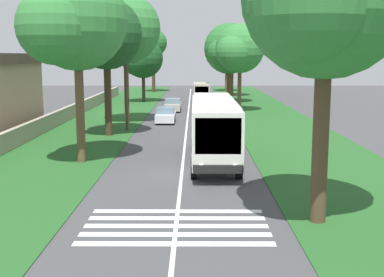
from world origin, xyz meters
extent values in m
plane|color=#424244|center=(0.00, 0.00, 0.00)|extent=(160.00, 160.00, 0.00)
cube|color=#235623|center=(15.00, 8.20, 0.02)|extent=(120.00, 8.00, 0.04)
cube|color=#235623|center=(15.00, -8.20, 0.02)|extent=(120.00, 8.00, 0.04)
cube|color=silver|center=(15.00, 0.00, 0.00)|extent=(110.00, 0.16, 0.01)
cube|color=silver|center=(3.23, -1.80, 2.10)|extent=(11.00, 2.50, 2.90)
cube|color=slate|center=(3.53, -1.80, 2.62)|extent=(9.68, 2.54, 0.85)
cube|color=slate|center=(-2.23, -1.80, 2.45)|extent=(0.08, 2.20, 1.74)
cube|color=orange|center=(3.23, -1.80, 1.10)|extent=(10.78, 2.53, 0.36)
cube|color=silver|center=(3.23, -1.80, 3.64)|extent=(10.56, 2.30, 0.18)
cube|color=black|center=(-2.35, -1.80, 0.87)|extent=(0.16, 2.40, 0.40)
sphere|color=#F2EDCC|center=(-2.29, -1.00, 1.00)|extent=(0.24, 0.24, 0.24)
sphere|color=#F2EDCC|center=(-2.29, -2.60, 1.00)|extent=(0.24, 0.24, 0.24)
cylinder|color=black|center=(-0.67, -0.65, 0.55)|extent=(1.10, 0.32, 1.10)
cylinder|color=black|center=(6.73, -0.65, 0.55)|extent=(1.10, 0.32, 1.10)
cylinder|color=black|center=(-0.67, -2.95, 0.55)|extent=(1.10, 0.32, 1.10)
cylinder|color=black|center=(6.73, -2.95, 0.55)|extent=(1.10, 0.32, 1.10)
cube|color=silver|center=(-9.80, 0.00, 0.00)|extent=(0.45, 6.80, 0.01)
cube|color=silver|center=(-8.90, 0.00, 0.00)|extent=(0.45, 6.80, 0.01)
cube|color=silver|center=(-8.00, 0.00, 0.00)|extent=(0.45, 6.80, 0.01)
cube|color=silver|center=(-7.10, 0.00, 0.00)|extent=(0.45, 6.80, 0.01)
cube|color=silver|center=(-6.20, 0.00, 0.00)|extent=(0.45, 6.80, 0.01)
cube|color=silver|center=(21.33, 2.02, 0.53)|extent=(4.30, 1.75, 0.70)
cube|color=slate|center=(21.23, 2.02, 1.15)|extent=(2.00, 1.61, 0.55)
cylinder|color=black|center=(19.98, 2.80, 0.32)|extent=(0.64, 0.22, 0.64)
cylinder|color=black|center=(22.68, 2.80, 0.32)|extent=(0.64, 0.22, 0.64)
cylinder|color=black|center=(19.98, 1.24, 0.32)|extent=(0.64, 0.22, 0.64)
cylinder|color=black|center=(22.68, 1.24, 0.32)|extent=(0.64, 0.22, 0.64)
cube|color=#B7A893|center=(31.15, 1.75, 0.53)|extent=(4.30, 1.75, 0.70)
cube|color=slate|center=(31.05, 1.75, 1.15)|extent=(2.00, 1.61, 0.55)
cylinder|color=black|center=(29.80, 2.53, 0.32)|extent=(0.64, 0.22, 0.64)
cylinder|color=black|center=(32.50, 2.53, 0.32)|extent=(0.64, 0.22, 0.64)
cylinder|color=black|center=(29.80, 0.97, 0.32)|extent=(0.64, 0.22, 0.64)
cylinder|color=black|center=(32.50, 0.97, 0.32)|extent=(0.64, 0.22, 0.64)
cube|color=#BFB299|center=(42.38, -1.62, 1.48)|extent=(6.00, 2.10, 2.10)
cube|color=slate|center=(42.58, -1.62, 1.86)|extent=(5.04, 2.13, 0.70)
cube|color=slate|center=(39.41, -1.62, 1.69)|extent=(0.06, 1.76, 1.18)
cylinder|color=black|center=(40.48, -0.67, 0.38)|extent=(0.76, 0.24, 0.76)
cylinder|color=black|center=(44.28, -0.67, 0.38)|extent=(0.76, 0.24, 0.76)
cylinder|color=black|center=(40.48, -2.57, 0.38)|extent=(0.76, 0.24, 0.76)
cylinder|color=black|center=(44.28, -2.57, 0.38)|extent=(0.76, 0.24, 0.76)
cylinder|color=#4C3826|center=(21.19, 5.61, 3.45)|extent=(0.44, 0.44, 6.81)
sphere|color=#337A38|center=(21.19, 5.61, 8.61)|extent=(6.40, 6.40, 6.40)
sphere|color=#337A38|center=(23.11, 5.61, 8.13)|extent=(4.00, 4.00, 4.00)
sphere|color=#337A38|center=(19.59, 6.57, 8.13)|extent=(3.53, 3.53, 3.53)
cylinder|color=brown|center=(3.29, 5.95, 3.33)|extent=(0.50, 0.50, 6.59)
sphere|color=#337A38|center=(3.29, 5.95, 8.21)|extent=(5.74, 5.74, 5.74)
sphere|color=#337A38|center=(5.01, 5.95, 7.77)|extent=(3.85, 3.85, 3.85)
sphere|color=#337A38|center=(1.85, 6.81, 7.77)|extent=(4.19, 4.19, 4.19)
cylinder|color=#3D2D1E|center=(60.87, 6.26, 3.53)|extent=(0.57, 0.57, 6.98)
sphere|color=#286B2D|center=(60.87, 6.26, 8.30)|extent=(4.66, 4.66, 4.66)
sphere|color=#286B2D|center=(62.27, 6.26, 7.95)|extent=(3.46, 3.46, 3.46)
sphere|color=#286B2D|center=(59.70, 6.96, 7.95)|extent=(2.67, 2.67, 2.67)
cylinder|color=#3D2D1E|center=(42.58, 6.17, 2.21)|extent=(0.45, 0.45, 4.33)
sphere|color=#19471E|center=(42.58, 6.17, 5.83)|extent=(5.32, 5.32, 5.32)
sphere|color=#19471E|center=(44.17, 6.17, 5.43)|extent=(2.96, 2.96, 2.96)
sphere|color=#19471E|center=(41.25, 6.96, 5.43)|extent=(3.67, 3.67, 3.67)
cylinder|color=#3D2D1E|center=(13.29, 6.02, 3.19)|extent=(0.54, 0.54, 6.31)
sphere|color=#19471E|center=(13.29, 6.02, 7.84)|extent=(5.44, 5.44, 5.44)
sphere|color=#19471E|center=(14.92, 6.02, 7.44)|extent=(3.93, 3.93, 3.93)
sphere|color=#19471E|center=(11.93, 6.83, 7.44)|extent=(3.82, 3.82, 3.82)
cylinder|color=#4C3826|center=(52.06, -6.39, 2.61)|extent=(0.51, 0.51, 5.15)
sphere|color=#19471E|center=(52.06, -6.39, 6.82)|extent=(5.93, 5.93, 5.93)
sphere|color=#19471E|center=(53.83, -6.39, 6.37)|extent=(3.43, 3.43, 3.43)
sphere|color=#19471E|center=(50.57, -5.50, 6.37)|extent=(3.58, 3.58, 3.58)
cylinder|color=#4C3826|center=(-7.54, -5.32, 3.38)|extent=(0.60, 0.60, 6.68)
sphere|color=#337A38|center=(-5.71, -5.32, 7.94)|extent=(3.81, 3.81, 3.81)
sphere|color=#337A38|center=(-9.06, -4.40, 7.94)|extent=(3.97, 3.97, 3.97)
cylinder|color=#4C3826|center=(41.34, -5.24, 2.66)|extent=(0.58, 0.58, 5.23)
sphere|color=#286B2D|center=(41.34, -5.24, 7.09)|extent=(6.60, 6.60, 6.60)
sphere|color=#286B2D|center=(43.32, -5.24, 6.60)|extent=(3.86, 3.86, 3.86)
sphere|color=#286B2D|center=(39.69, -4.25, 6.60)|extent=(3.84, 3.84, 3.84)
cylinder|color=brown|center=(62.08, -6.24, 3.03)|extent=(0.56, 0.56, 5.97)
sphere|color=#19471E|center=(62.08, -6.24, 7.37)|extent=(4.94, 4.94, 4.94)
sphere|color=#19471E|center=(63.57, -6.24, 7.00)|extent=(3.58, 3.58, 3.58)
sphere|color=#19471E|center=(60.85, -5.49, 7.00)|extent=(2.74, 2.74, 2.74)
cylinder|color=brown|center=(30.59, -5.67, 2.77)|extent=(0.44, 0.44, 5.45)
sphere|color=#337A38|center=(30.59, -5.67, 6.97)|extent=(5.39, 5.39, 5.39)
sphere|color=#337A38|center=(32.21, -5.67, 6.57)|extent=(3.10, 3.10, 3.10)
sphere|color=#337A38|center=(29.24, -4.86, 6.57)|extent=(3.76, 3.76, 3.76)
cylinder|color=#473828|center=(16.13, 4.96, 3.86)|extent=(0.24, 0.24, 7.64)
cube|color=#3D3326|center=(16.13, 4.96, 7.08)|extent=(0.12, 1.40, 0.12)
cube|color=#9E937F|center=(20.00, 11.60, 0.68)|extent=(70.00, 0.40, 1.29)
camera|label=1|loc=(-26.00, -0.67, 6.23)|focal=47.63mm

